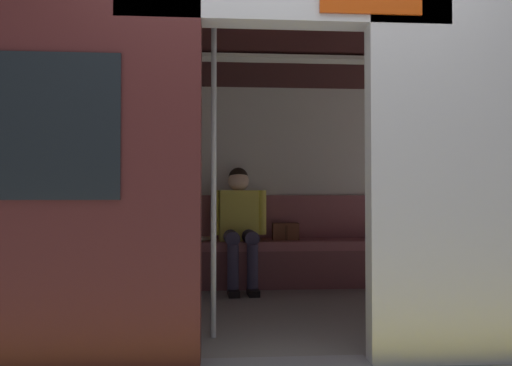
{
  "coord_description": "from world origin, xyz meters",
  "views": [
    {
      "loc": [
        0.35,
        2.68,
        0.92
      ],
      "look_at": [
        0.07,
        -1.26,
        1.01
      ],
      "focal_mm": 34.77,
      "sensor_mm": 36.0,
      "label": 1
    }
  ],
  "objects_px": {
    "bench_seat": "(256,252)",
    "grab_pole_door": "(214,180)",
    "train_car": "(258,128)",
    "handbag": "(285,231)",
    "book": "(200,239)",
    "person_seated": "(239,219)"
  },
  "relations": [
    {
      "from": "bench_seat",
      "to": "grab_pole_door",
      "type": "xyz_separation_m",
      "value": [
        0.4,
        1.71,
        0.66
      ]
    },
    {
      "from": "train_car",
      "to": "person_seated",
      "type": "distance_m",
      "value": 1.25
    },
    {
      "from": "bench_seat",
      "to": "handbag",
      "type": "height_order",
      "value": "handbag"
    },
    {
      "from": "person_seated",
      "to": "book",
      "type": "height_order",
      "value": "person_seated"
    },
    {
      "from": "handbag",
      "to": "grab_pole_door",
      "type": "bearing_deg",
      "value": 68.39
    },
    {
      "from": "handbag",
      "to": "train_car",
      "type": "bearing_deg",
      "value": 71.86
    },
    {
      "from": "bench_seat",
      "to": "grab_pole_door",
      "type": "relative_size",
      "value": 1.56
    },
    {
      "from": "train_car",
      "to": "handbag",
      "type": "distance_m",
      "value": 1.46
    },
    {
      "from": "handbag",
      "to": "person_seated",
      "type": "bearing_deg",
      "value": 13.42
    },
    {
      "from": "person_seated",
      "to": "grab_pole_door",
      "type": "bearing_deg",
      "value": 82.13
    },
    {
      "from": "handbag",
      "to": "grab_pole_door",
      "type": "relative_size",
      "value": 0.13
    },
    {
      "from": "train_car",
      "to": "bench_seat",
      "type": "xyz_separation_m",
      "value": [
        -0.05,
        -1.03,
        -1.09
      ]
    },
    {
      "from": "person_seated",
      "to": "grab_pole_door",
      "type": "height_order",
      "value": "grab_pole_door"
    },
    {
      "from": "grab_pole_door",
      "to": "book",
      "type": "bearing_deg",
      "value": -84.75
    },
    {
      "from": "book",
      "to": "grab_pole_door",
      "type": "bearing_deg",
      "value": 119.12
    },
    {
      "from": "bench_seat",
      "to": "person_seated",
      "type": "distance_m",
      "value": 0.37
    },
    {
      "from": "bench_seat",
      "to": "handbag",
      "type": "xyz_separation_m",
      "value": [
        -0.3,
        -0.06,
        0.19
      ]
    },
    {
      "from": "bench_seat",
      "to": "grab_pole_door",
      "type": "bearing_deg",
      "value": 76.92
    },
    {
      "from": "book",
      "to": "grab_pole_door",
      "type": "height_order",
      "value": "grab_pole_door"
    },
    {
      "from": "train_car",
      "to": "handbag",
      "type": "bearing_deg",
      "value": -108.14
    },
    {
      "from": "train_car",
      "to": "handbag",
      "type": "xyz_separation_m",
      "value": [
        -0.36,
        -1.09,
        -0.9
      ]
    },
    {
      "from": "train_car",
      "to": "grab_pole_door",
      "type": "relative_size",
      "value": 3.15
    }
  ]
}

